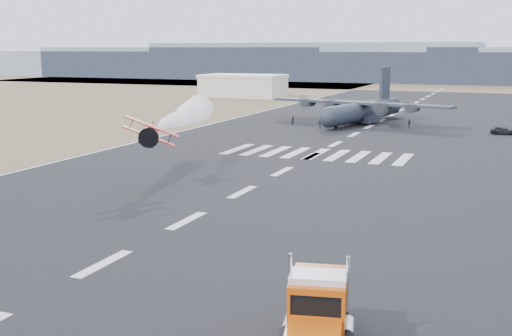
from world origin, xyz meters
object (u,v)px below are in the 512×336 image
Objects in this scene: crew_d at (409,123)px; crew_g at (344,121)px; transport_aircraft at (363,109)px; crew_f at (328,122)px; crew_a at (327,122)px; aerobatic_biplane at (149,132)px; crew_c at (320,123)px; semi_truck at (317,312)px; support_vehicle at (504,131)px; crew_b at (363,121)px; crew_e at (344,121)px; hangar_left at (243,85)px; crew_h at (293,121)px.

crew_d reaches higher than crew_g.
transport_aircraft is 22.29× the size of crew_d.
crew_a is at bearing 106.70° from crew_f.
aerobatic_biplane is 3.01× the size of crew_f.
crew_a is 0.87× the size of crew_c.
semi_truck is 4.77× the size of crew_f.
crew_d is 15.03m from crew_f.
semi_truck is 40.33m from aerobatic_biplane.
semi_truck reaches higher than crew_c.
crew_a is 1.30m from crew_f.
aerobatic_biplane reaches higher than support_vehicle.
crew_e is (-3.36, -1.14, 0.01)m from crew_b.
hangar_left is at bearing 144.34° from transport_aircraft.
aerobatic_biplane is 3.46× the size of crew_g.
crew_c is at bearing -63.17° from crew_h.
aerobatic_biplane is 0.15× the size of transport_aircraft.
transport_aircraft reaches higher than semi_truck.
crew_c is (-25.41, 85.80, -1.00)m from semi_truck.
crew_e and crew_h have the same top height.
aerobatic_biplane is at bearing -99.37° from crew_f.
support_vehicle is 30.76m from crew_f.
transport_aircraft is at bearing 69.29° from crew_d.
support_vehicle is at bearing -2.67° from crew_f.
transport_aircraft is 22.34× the size of crew_e.
transport_aircraft is 5.60m from crew_e.
aerobatic_biplane is 3.38× the size of crew_e.
crew_f reaches higher than crew_e.
support_vehicle is 2.83× the size of crew_b.
hangar_left is 166.61m from semi_truck.
crew_b is 8.83m from crew_d.
aerobatic_biplane is at bearing 120.37° from semi_truck.
crew_e is at bearing -151.91° from crew_a.
crew_h is (-37.87, -0.74, 0.19)m from support_vehicle.
crew_c is at bearing -107.21° from transport_aircraft.
crew_g is at bearing 75.71° from crew_c.
support_vehicle is 25.60m from crew_b.
crew_d is at bearing -164.55° from crew_e.
crew_e is at bearing 74.30° from crew_c.
crew_h is at bearing 97.09° from semi_truck.
transport_aircraft is 8.05× the size of support_vehicle.
hangar_left is 14.88× the size of crew_e.
hangar_left is 74.19m from crew_h.
support_vehicle is 32.10m from crew_c.
crew_d is at bearing -10.29° from transport_aircraft.
aerobatic_biplane is at bearing 59.84° from crew_g.
crew_f is at bearing -103.42° from transport_aircraft.
support_vehicle is 37.88m from crew_h.
crew_g is at bearing 82.75° from support_vehicle.
transport_aircraft is 11.67m from crew_c.
crew_e is at bearing 59.52° from crew_f.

